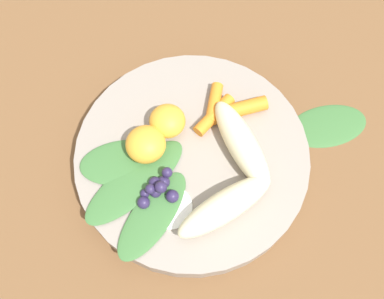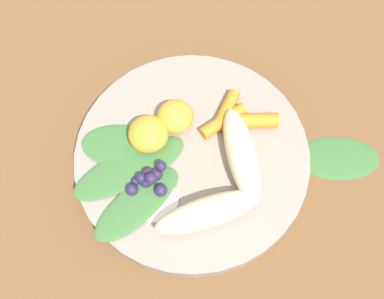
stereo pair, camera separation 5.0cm
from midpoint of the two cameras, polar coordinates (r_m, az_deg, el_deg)
The scene contains 15 objects.
ground_plane at distance 0.54m, azimuth -2.65°, elevation -2.00°, with size 2.40×2.40×0.00m, color brown.
bowl at distance 0.53m, azimuth -2.72°, elevation -1.40°, with size 0.28×0.28×0.03m, color gray.
banana_peeled_left at distance 0.50m, azimuth 3.68°, elevation 0.47°, with size 0.12×0.03×0.03m, color beige.
banana_peeled_right at distance 0.47m, azimuth 1.32°, elevation -7.79°, with size 0.12×0.03×0.03m, color beige.
orange_segment_near at distance 0.50m, azimuth -8.92°, elevation 0.35°, with size 0.05×0.05×0.03m, color #F4A833.
orange_segment_far at distance 0.51m, azimuth -6.03°, elevation 3.43°, with size 0.04×0.04×0.03m, color #F4A833.
carrot_front at distance 0.53m, azimuth 3.75°, elevation 5.05°, with size 0.02×0.02×0.06m, color orange.
carrot_mid_left at distance 0.52m, azimuth 0.15°, elevation 4.28°, with size 0.01×0.01×0.06m, color orange.
carrot_mid_right at distance 0.53m, azimuth 0.22°, elevation 5.75°, with size 0.01×0.01×0.05m, color orange.
blueberry_pile at distance 0.49m, azimuth -7.39°, elevation -5.47°, with size 0.05×0.04×0.03m.
coconut_shred_patch at distance 0.49m, azimuth -5.87°, elevation -7.88°, with size 0.05×0.05×0.00m, color white.
kale_leaf_left at distance 0.51m, azimuth -11.50°, elevation -1.96°, with size 0.11×0.06×0.01m, color #3D7038.
kale_leaf_right at distance 0.50m, azimuth -10.30°, elevation -4.49°, with size 0.14×0.05×0.01m, color #3D7038.
kale_leaf_rear at distance 0.49m, azimuth -8.04°, elevation -8.92°, with size 0.12×0.04×0.01m, color #3D7038.
kale_leaf_stray at distance 0.58m, azimuth 15.05°, elevation 2.83°, with size 0.10×0.06×0.01m, color #3D7038.
Camera 1 is at (0.17, 0.10, 0.50)m, focal length 40.73 mm.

